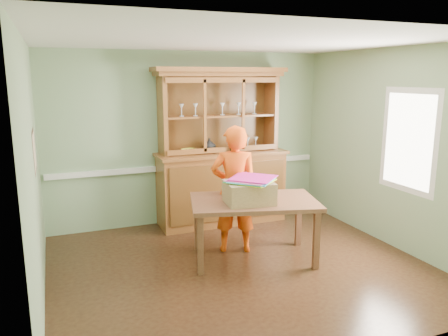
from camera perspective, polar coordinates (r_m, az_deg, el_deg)
name	(u,v)px	position (r m, az deg, el deg)	size (l,w,h in m)	color
floor	(240,267)	(5.55, 2.13, -12.77)	(4.50, 4.50, 0.00)	#432915
ceiling	(242,41)	(5.06, 2.37, 16.24)	(4.50, 4.50, 0.00)	white
wall_back	(190,138)	(6.99, -4.42, 3.91)	(4.50, 4.50, 0.00)	#86A47B
wall_left	(33,176)	(4.71, -23.63, -0.94)	(4.00, 4.00, 0.00)	#86A47B
wall_right	(392,149)	(6.38, 21.08, 2.38)	(4.00, 4.00, 0.00)	#86A47B
wall_front	(348,206)	(3.46, 15.84, -4.79)	(4.50, 4.50, 0.00)	#86A47B
chair_rail	(191,166)	(7.04, -4.30, 0.25)	(4.41, 0.05, 0.08)	white
framed_map	(35,151)	(4.97, -23.49, 2.05)	(0.03, 0.60, 0.46)	#372016
window_panel	(408,141)	(6.13, 22.93, 3.30)	(0.03, 0.96, 1.36)	white
china_hutch	(221,170)	(6.95, -0.43, -0.24)	(2.08, 0.69, 2.45)	#945C27
dining_table	(254,207)	(5.56, 3.93, -5.10)	(1.77, 1.32, 0.79)	brown
cardboard_box	(249,192)	(5.37, 3.27, -3.20)	(0.57, 0.46, 0.27)	tan
kite_stack	(251,179)	(5.34, 3.56, -1.50)	(0.68, 0.68, 0.05)	#DCFF20
person	(234,189)	(5.77, 1.36, -2.81)	(0.62, 0.41, 1.70)	#F8510F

